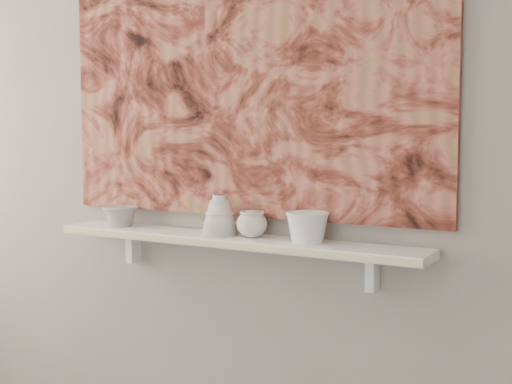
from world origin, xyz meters
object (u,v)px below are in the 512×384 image
Objects in this scene: bowl_white at (307,227)px; painting at (244,59)px; cup_cream at (252,224)px; bell_vessel at (220,215)px; bowl_grey at (121,216)px; shelf at (232,240)px.

painting is at bearing 164.42° from bowl_white.
bell_vessel reaches higher than cup_cream.
bowl_white is at bearing -15.58° from painting.
cup_cream is (0.08, -0.08, -0.56)m from painting.
cup_cream is 0.73× the size of bowl_white.
painting is 0.55m from bell_vessel.
cup_cream is 0.73× the size of bell_vessel.
bowl_grey is 0.96× the size of bowl_white.
bell_vessel reaches higher than bowl_grey.
painting reaches higher than bowl_white.
shelf is 0.63m from painting.
shelf is at bearing 180.00° from cup_cream.
bowl_white is at bearing 0.00° from bell_vessel.
bell_vessel is at bearing -121.88° from painting.
cup_cream is 0.13m from bell_vessel.
bowl_white is at bearing 0.00° from shelf.
painting is at bearing 58.12° from bell_vessel.
bowl_white is (0.79, 0.00, 0.01)m from bowl_grey.
bowl_grey reaches higher than shelf.
cup_cream reaches higher than shelf.
bowl_grey is 0.96× the size of bell_vessel.
cup_cream is (0.58, 0.00, 0.01)m from bowl_grey.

